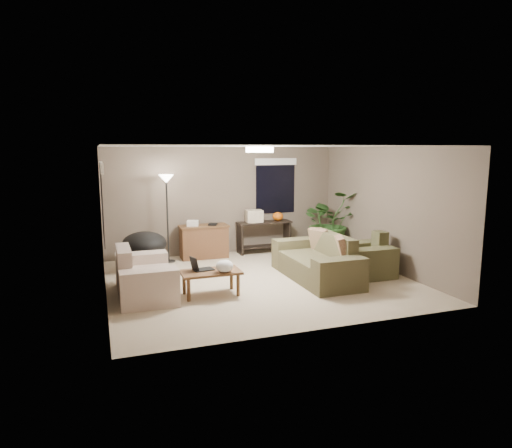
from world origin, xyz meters
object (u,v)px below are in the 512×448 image
object	(u,v)px
desk	(204,241)
floor_lamp	(167,189)
loveseat	(143,278)
coffee_table	(211,274)
cat_scratching_post	(355,254)
armchair	(364,260)
console_table	(264,234)
main_sofa	(318,263)
papasan_chair	(144,248)
houseplant	(329,228)

from	to	relation	value
desk	floor_lamp	size ratio (longest dim) A/B	0.58
loveseat	floor_lamp	distance (m)	2.67
coffee_table	cat_scratching_post	distance (m)	3.59
cat_scratching_post	floor_lamp	bearing A→B (deg)	158.04
armchair	floor_lamp	distance (m)	4.37
loveseat	console_table	world-z (taller)	loveseat
desk	main_sofa	bearing A→B (deg)	-54.56
loveseat	papasan_chair	distance (m)	1.68
desk	floor_lamp	bearing A→B (deg)	-171.72
coffee_table	houseplant	distance (m)	4.08
loveseat	desk	xyz separation A→B (m)	(1.57, 2.33, 0.08)
houseplant	desk	bearing A→B (deg)	170.72
cat_scratching_post	houseplant	bearing A→B (deg)	90.49
loveseat	cat_scratching_post	distance (m)	4.57
main_sofa	loveseat	xyz separation A→B (m)	(-3.25, 0.03, 0.00)
coffee_table	houseplant	bearing A→B (deg)	32.72
desk	console_table	distance (m)	1.48
main_sofa	armchair	xyz separation A→B (m)	(0.96, -0.10, 0.00)
floor_lamp	desk	bearing A→B (deg)	8.28
console_table	cat_scratching_post	size ratio (longest dim) A/B	2.60
armchair	desk	xyz separation A→B (m)	(-2.64, 2.46, 0.08)
desk	cat_scratching_post	world-z (taller)	desk
main_sofa	loveseat	size ratio (longest dim) A/B	1.38
console_table	houseplant	world-z (taller)	houseplant
console_table	houseplant	distance (m)	1.56
coffee_table	papasan_chair	world-z (taller)	papasan_chair
armchair	floor_lamp	bearing A→B (deg)	145.98
loveseat	coffee_table	distance (m)	1.14
loveseat	cat_scratching_post	xyz separation A→B (m)	(4.52, 0.69, -0.08)
coffee_table	loveseat	bearing A→B (deg)	161.96
main_sofa	floor_lamp	world-z (taller)	floor_lamp
main_sofa	cat_scratching_post	xyz separation A→B (m)	(1.27, 0.72, -0.08)
loveseat	desk	bearing A→B (deg)	55.97
console_table	papasan_chair	size ratio (longest dim) A/B	1.26
papasan_chair	main_sofa	bearing A→B (deg)	-28.81
console_table	main_sofa	bearing A→B (deg)	-85.27
loveseat	main_sofa	bearing A→B (deg)	-0.48
desk	papasan_chair	size ratio (longest dim) A/B	1.07
loveseat	houseplant	size ratio (longest dim) A/B	1.07
floor_lamp	papasan_chair	bearing A→B (deg)	-135.51
desk	houseplant	distance (m)	2.98
desk	console_table	size ratio (longest dim) A/B	0.85
houseplant	armchair	bearing A→B (deg)	-98.50
main_sofa	console_table	world-z (taller)	main_sofa
desk	houseplant	xyz separation A→B (m)	(2.93, -0.48, 0.21)
loveseat	floor_lamp	bearing A→B (deg)	71.25
armchair	papasan_chair	size ratio (longest dim) A/B	0.97
coffee_table	console_table	xyz separation A→B (m)	(1.97, 2.74, 0.08)
coffee_table	papasan_chair	distance (m)	2.20
console_table	cat_scratching_post	world-z (taller)	console_table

